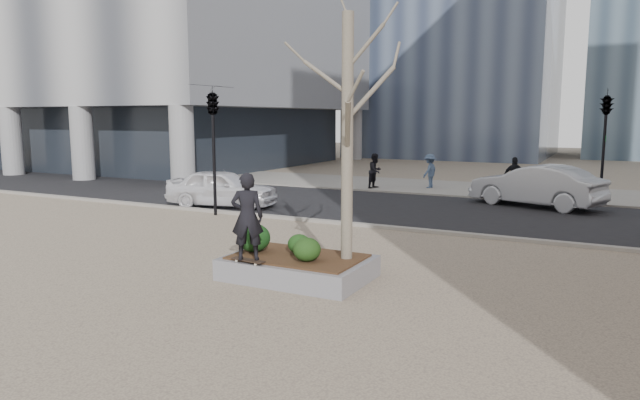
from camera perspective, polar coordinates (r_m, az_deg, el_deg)
The scene contains 18 objects.
ground at distance 12.85m, azimuth -6.12°, elevation -7.19°, with size 120.00×120.00×0.00m, color gray.
street at distance 21.71m, azimuth 8.51°, elevation -0.84°, with size 60.00×8.00×0.02m, color black.
far_sidewalk at distance 28.37m, azimuth 13.07°, elevation 1.17°, with size 60.00×6.00×0.02m, color gray.
planter at distance 12.28m, azimuth -2.21°, elevation -6.79°, with size 3.00×2.00×0.45m, color gray.
planter_mulch at distance 12.22m, azimuth -2.22°, elevation -5.68°, with size 2.70×1.70×0.04m, color #382314.
sycamore_tree at distance 11.68m, azimuth 2.77°, elevation 10.10°, with size 2.80×2.80×6.60m, color gray, non-canonical shape.
shrub_left at distance 12.60m, azimuth -6.64°, elevation -3.77°, with size 0.73×0.73×0.62m, color #123B15.
shrub_middle at distance 12.36m, azimuth -2.10°, elevation -4.41°, with size 0.50×0.50×0.42m, color #133C13.
shrub_right at distance 11.70m, azimuth -1.32°, elevation -4.97°, with size 0.58×0.58×0.49m, color #183D13.
skateboard at distance 11.85m, azimuth -7.21°, elevation -6.10°, with size 0.78×0.20×0.07m, color black, non-canonical shape.
skateboarder at distance 11.65m, azimuth -7.29°, elevation -1.64°, with size 0.66×0.43×1.80m, color black.
police_car at distance 22.05m, azimuth -9.76°, elevation 1.18°, with size 1.70×4.22×1.44m, color white.
car_silver at distance 23.30m, azimuth 20.80°, elevation 1.35°, with size 1.70×4.89×1.61m, color #A1A3AA.
pedestrian_a at distance 27.61m, azimuth 5.55°, elevation 2.93°, with size 0.81×0.63×1.67m, color black.
pedestrian_b at distance 28.07m, azimuth 10.90°, elevation 2.87°, with size 1.06×0.61×1.64m, color #3F5473.
pedestrian_c at distance 26.09m, azimuth 18.88°, elevation 2.23°, with size 0.99×0.41×1.69m, color black.
traffic_light_near at distance 20.18m, azimuth -10.57°, elevation 4.82°, with size 0.60×2.48×4.50m, color black, non-canonical shape.
traffic_light_far at distance 24.96m, azimuth 26.50°, elevation 4.73°, with size 0.60×2.48×4.50m, color black, non-canonical shape.
Camera 1 is at (6.84, -10.33, 3.42)m, focal length 32.00 mm.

